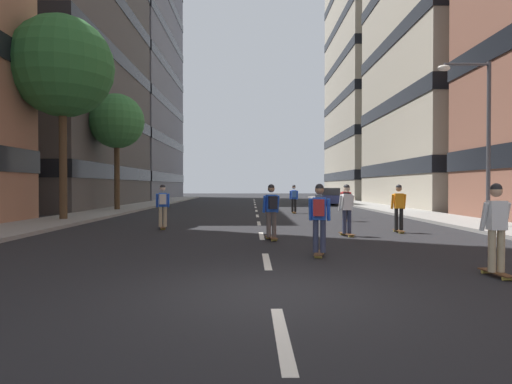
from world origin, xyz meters
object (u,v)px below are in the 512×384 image
object	(u,v)px
skater_1	(272,208)
skater_4	(346,200)
parked_car_near	(329,197)
skater_3	(319,215)
skater_5	(399,206)
street_tree_near	(117,122)
skater_2	(294,197)
street_tree_mid	(62,67)
skater_7	(496,225)
streetlamp_right	(479,125)
skater_6	(163,204)
skater_0	(347,207)

from	to	relation	value
skater_1	skater_4	xyz separation A→B (m)	(3.97, 7.38, 0.00)
parked_car_near	skater_3	xyz separation A→B (m)	(-5.37, -28.93, 0.32)
parked_car_near	skater_5	size ratio (longest dim) A/B	2.47
street_tree_near	skater_2	xyz separation A→B (m)	(11.69, -2.32, -5.01)
street_tree_mid	skater_7	bearing A→B (deg)	-43.33
skater_1	skater_2	xyz separation A→B (m)	(2.02, 13.34, 0.00)
street_tree_mid	skater_4	size ratio (longest dim) A/B	5.46
street_tree_mid	skater_4	distance (m)	15.07
streetlamp_right	skater_3	bearing A→B (deg)	-138.10
skater_2	parked_car_near	bearing A→B (deg)	70.52
street_tree_near	skater_2	distance (m)	12.93
skater_6	skater_0	bearing A→B (deg)	-19.87
parked_car_near	skater_3	world-z (taller)	skater_3
street_tree_mid	skater_7	distance (m)	19.87
street_tree_mid	skater_6	bearing A→B (deg)	-34.02
skater_1	skater_0	bearing A→B (deg)	21.90
skater_0	skater_1	size ratio (longest dim) A/B	1.00
skater_0	skater_3	xyz separation A→B (m)	(-1.61, -4.27, 0.03)
streetlamp_right	skater_2	size ratio (longest dim) A/B	3.65
parked_car_near	skater_1	distance (m)	26.50
street_tree_near	skater_0	distance (m)	19.75
parked_car_near	skater_0	xyz separation A→B (m)	(-3.76, -24.66, 0.29)
skater_1	skater_3	bearing A→B (deg)	-72.40
street_tree_near	skater_7	world-z (taller)	street_tree_near
skater_5	skater_3	bearing A→B (deg)	-125.09
skater_6	street_tree_mid	bearing A→B (deg)	145.98
skater_0	skater_5	world-z (taller)	same
parked_car_near	skater_3	bearing A→B (deg)	-100.52
skater_4	skater_6	size ratio (longest dim) A/B	1.00
skater_4	skater_6	xyz separation A→B (m)	(-8.12, -3.87, 0.00)
street_tree_near	street_tree_mid	bearing A→B (deg)	-90.00
skater_5	street_tree_mid	bearing A→B (deg)	160.61
parked_car_near	skater_2	distance (m)	13.13
skater_3	skater_7	xyz separation A→B (m)	(2.98, -2.45, -0.03)
parked_car_near	skater_5	distance (m)	23.63
skater_3	skater_6	world-z (taller)	same
skater_0	skater_7	world-z (taller)	same
street_tree_mid	skater_6	distance (m)	9.23
parked_car_near	streetlamp_right	world-z (taller)	streetlamp_right
skater_0	skater_1	bearing A→B (deg)	-158.10
parked_car_near	skater_5	world-z (taller)	skater_5
skater_4	street_tree_mid	bearing A→B (deg)	-179.39
parked_car_near	skater_7	distance (m)	31.47
skater_4	parked_car_near	bearing A→B (deg)	82.46
skater_2	skater_7	world-z (taller)	same
streetlamp_right	skater_1	xyz separation A→B (m)	(-8.42, -3.43, -3.12)
skater_2	streetlamp_right	bearing A→B (deg)	-57.13
street_tree_near	skater_5	distance (m)	20.43
streetlamp_right	street_tree_near	bearing A→B (deg)	145.93
skater_2	skater_5	bearing A→B (deg)	-76.10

